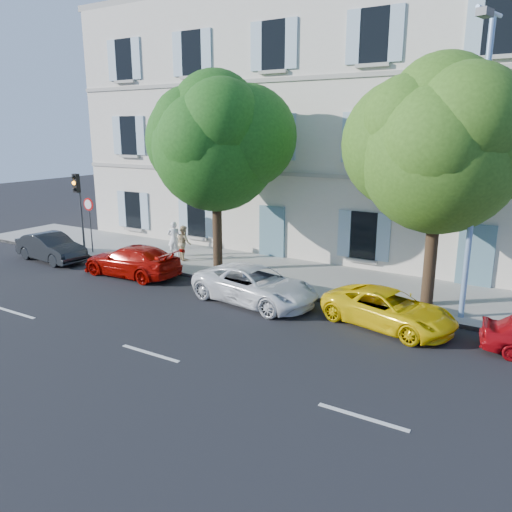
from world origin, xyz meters
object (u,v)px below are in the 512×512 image
Objects in this scene: car_white_coupe at (255,285)px; pedestrian_a at (174,239)px; tree_left at (216,148)px; tree_right at (440,154)px; car_yellow_supercar at (389,309)px; car_red_coupe at (132,261)px; traffic_light at (78,196)px; road_sign at (89,213)px; pedestrian_b at (184,243)px; street_lamp at (477,157)px; car_dark_sedan at (51,247)px.

pedestrian_a is at bearing 70.58° from car_white_coupe.
tree_right is at bearing 1.07° from tree_left.
tree_left reaches higher than tree_right.
car_yellow_supercar is at bearing -14.94° from tree_left.
car_red_coupe is 0.57× the size of tree_right.
tree_left reaches higher than pedestrian_a.
traffic_light is 1.42× the size of road_sign.
pedestrian_b reaches higher than car_white_coupe.
pedestrian_b is at bearing 177.58° from tree_right.
car_red_coupe is 3.05m from pedestrian_a.
tree_left reaches higher than car_red_coupe.
tree_left is at bearing 128.79° from pedestrian_a.
car_white_coupe is 7.40m from tree_right.
street_lamp reaches higher than road_sign.
traffic_light is 5.09m from pedestrian_a.
car_red_coupe is at bearing 59.89° from pedestrian_a.
tree_left reaches higher than road_sign.
pedestrian_a is 0.85m from pedestrian_b.
tree_left is at bearing 61.75° from car_white_coupe.
tree_right is 1.46m from street_lamp.
traffic_light is at bearing -2.83° from car_dark_sedan.
car_red_coupe is at bearing 103.47° from car_yellow_supercar.
tree_left is 9.79m from street_lamp.
car_yellow_supercar is 9.40m from tree_left.
tree_right is 0.88× the size of street_lamp.
pedestrian_b is at bearing 167.67° from car_red_coupe.
car_yellow_supercar is at bearing -161.57° from pedestrian_b.
street_lamp is at bearing -152.63° from pedestrian_b.
road_sign is at bearing -111.72° from car_red_coupe.
pedestrian_b is (-12.09, 1.27, -4.21)m from street_lamp.
tree_right reaches higher than traffic_light.
car_white_coupe is 2.92× the size of pedestrian_b.
car_red_coupe is 2.69× the size of pedestrian_a.
car_white_coupe is 10.51m from road_sign.
street_lamp reaches higher than car_red_coupe.
road_sign is at bearing 179.79° from street_lamp.
traffic_light is 2.28× the size of pedestrian_a.
traffic_light is at bearing -176.91° from tree_right.
traffic_light is (-10.81, 1.62, 2.22)m from car_white_coupe.
pedestrian_b reaches higher than car_dark_sedan.
car_dark_sedan is at bearing -89.51° from car_red_coupe.
street_lamp is at bearing 137.91° from pedestrian_a.
car_white_coupe is 8.10m from street_lamp.
pedestrian_b is (4.70, 1.21, -1.11)m from road_sign.
tree_left is 0.89× the size of street_lamp.
car_yellow_supercar is 10.59m from pedestrian_b.
car_yellow_supercar is 0.53× the size of tree_left.
tree_left reaches higher than traffic_light.
traffic_light is at bearing 47.59° from pedestrian_b.
road_sign is at bearing -175.20° from tree_left.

